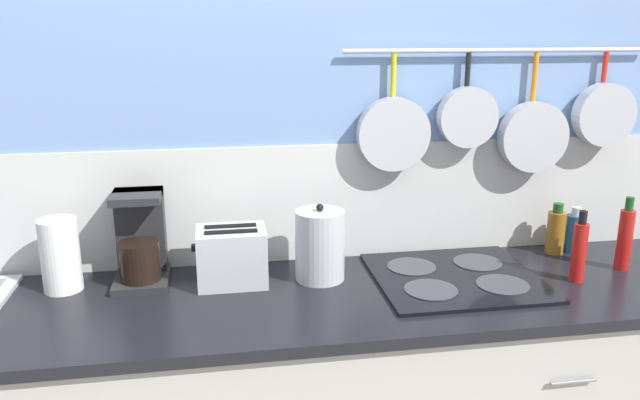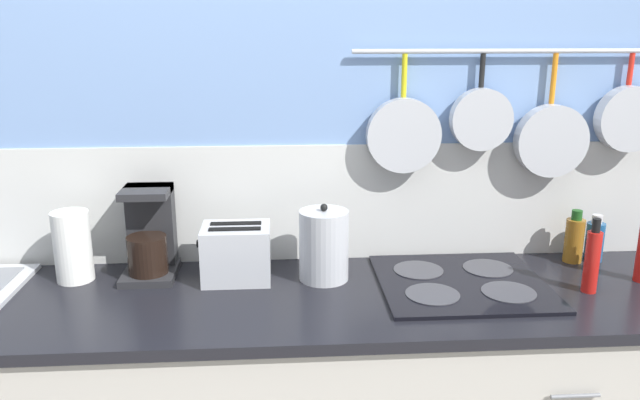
{
  "view_description": "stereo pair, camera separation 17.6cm",
  "coord_description": "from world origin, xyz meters",
  "px_view_note": "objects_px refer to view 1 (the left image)",
  "views": [
    {
      "loc": [
        -0.25,
        -1.75,
        1.68
      ],
      "look_at": [
        0.04,
        0.0,
        1.19
      ],
      "focal_mm": 35.0,
      "sensor_mm": 36.0,
      "label": 1
    },
    {
      "loc": [
        -0.08,
        -1.77,
        1.68
      ],
      "look_at": [
        0.04,
        0.0,
        1.19
      ],
      "focal_mm": 35.0,
      "sensor_mm": 36.0,
      "label": 2
    }
  ],
  "objects_px": {
    "bottle_olive_oil": "(579,251)",
    "bottle_sesame_oil": "(625,238)",
    "bottle_vinegar": "(574,232)",
    "coffee_maker": "(141,244)",
    "bottle_cooking_wine": "(556,231)",
    "paper_towel_roll": "(60,255)",
    "kettle": "(320,245)",
    "toaster": "(232,256)"
  },
  "relations": [
    {
      "from": "kettle",
      "to": "bottle_cooking_wine",
      "type": "distance_m",
      "value": 0.89
    },
    {
      "from": "coffee_maker",
      "to": "bottle_cooking_wine",
      "type": "distance_m",
      "value": 1.46
    },
    {
      "from": "paper_towel_roll",
      "to": "coffee_maker",
      "type": "xyz_separation_m",
      "value": [
        0.24,
        0.04,
        0.01
      ]
    },
    {
      "from": "coffee_maker",
      "to": "bottle_olive_oil",
      "type": "bearing_deg",
      "value": -10.03
    },
    {
      "from": "bottle_olive_oil",
      "to": "bottle_sesame_oil",
      "type": "relative_size",
      "value": 0.94
    },
    {
      "from": "bottle_vinegar",
      "to": "bottle_cooking_wine",
      "type": "bearing_deg",
      "value": -178.1
    },
    {
      "from": "kettle",
      "to": "paper_towel_roll",
      "type": "bearing_deg",
      "value": 176.8
    },
    {
      "from": "toaster",
      "to": "bottle_olive_oil",
      "type": "xyz_separation_m",
      "value": [
        1.1,
        -0.17,
        0.01
      ]
    },
    {
      "from": "bottle_olive_oil",
      "to": "bottle_vinegar",
      "type": "height_order",
      "value": "bottle_olive_oil"
    },
    {
      "from": "kettle",
      "to": "bottle_sesame_oil",
      "type": "bearing_deg",
      "value": -4.92
    },
    {
      "from": "paper_towel_roll",
      "to": "coffee_maker",
      "type": "distance_m",
      "value": 0.24
    },
    {
      "from": "coffee_maker",
      "to": "bottle_sesame_oil",
      "type": "distance_m",
      "value": 1.61
    },
    {
      "from": "paper_towel_roll",
      "to": "kettle",
      "type": "xyz_separation_m",
      "value": [
        0.81,
        -0.05,
        0.0
      ]
    },
    {
      "from": "toaster",
      "to": "bottle_vinegar",
      "type": "xyz_separation_m",
      "value": [
        1.25,
        0.09,
        -0.02
      ]
    },
    {
      "from": "kettle",
      "to": "bottle_vinegar",
      "type": "height_order",
      "value": "kettle"
    },
    {
      "from": "kettle",
      "to": "bottle_olive_oil",
      "type": "relative_size",
      "value": 1.07
    },
    {
      "from": "kettle",
      "to": "coffee_maker",
      "type": "bearing_deg",
      "value": 171.36
    },
    {
      "from": "paper_towel_roll",
      "to": "coffee_maker",
      "type": "height_order",
      "value": "coffee_maker"
    },
    {
      "from": "bottle_sesame_oil",
      "to": "paper_towel_roll",
      "type": "bearing_deg",
      "value": 175.84
    },
    {
      "from": "bottle_olive_oil",
      "to": "bottle_vinegar",
      "type": "xyz_separation_m",
      "value": [
        0.14,
        0.26,
        -0.03
      ]
    },
    {
      "from": "bottle_olive_oil",
      "to": "bottle_cooking_wine",
      "type": "xyz_separation_m",
      "value": [
        0.07,
        0.26,
        -0.02
      ]
    },
    {
      "from": "coffee_maker",
      "to": "bottle_vinegar",
      "type": "bearing_deg",
      "value": 0.48
    },
    {
      "from": "paper_towel_roll",
      "to": "kettle",
      "type": "distance_m",
      "value": 0.81
    },
    {
      "from": "coffee_maker",
      "to": "bottle_vinegar",
      "type": "xyz_separation_m",
      "value": [
        1.53,
        0.01,
        -0.05
      ]
    },
    {
      "from": "bottle_olive_oil",
      "to": "coffee_maker",
      "type": "bearing_deg",
      "value": 169.97
    },
    {
      "from": "coffee_maker",
      "to": "bottle_cooking_wine",
      "type": "relative_size",
      "value": 1.58
    },
    {
      "from": "coffee_maker",
      "to": "bottle_cooking_wine",
      "type": "bearing_deg",
      "value": 0.41
    },
    {
      "from": "paper_towel_roll",
      "to": "bottle_sesame_oil",
      "type": "height_order",
      "value": "bottle_sesame_oil"
    },
    {
      "from": "bottle_cooking_wine",
      "to": "bottle_sesame_oil",
      "type": "xyz_separation_m",
      "value": [
        0.14,
        -0.19,
        0.03
      ]
    },
    {
      "from": "bottle_olive_oil",
      "to": "bottle_cooking_wine",
      "type": "distance_m",
      "value": 0.27
    },
    {
      "from": "toaster",
      "to": "kettle",
      "type": "relative_size",
      "value": 0.92
    },
    {
      "from": "paper_towel_roll",
      "to": "bottle_vinegar",
      "type": "xyz_separation_m",
      "value": [
        1.77,
        0.05,
        -0.04
      ]
    },
    {
      "from": "bottle_vinegar",
      "to": "kettle",
      "type": "bearing_deg",
      "value": -174.07
    },
    {
      "from": "bottle_cooking_wine",
      "to": "bottle_sesame_oil",
      "type": "height_order",
      "value": "bottle_sesame_oil"
    },
    {
      "from": "kettle",
      "to": "bottle_olive_oil",
      "type": "bearing_deg",
      "value": -11.0
    },
    {
      "from": "toaster",
      "to": "kettle",
      "type": "height_order",
      "value": "kettle"
    },
    {
      "from": "toaster",
      "to": "bottle_sesame_oil",
      "type": "relative_size",
      "value": 0.92
    },
    {
      "from": "bottle_cooking_wine",
      "to": "bottle_vinegar",
      "type": "bearing_deg",
      "value": 1.9
    },
    {
      "from": "paper_towel_roll",
      "to": "bottle_olive_oil",
      "type": "relative_size",
      "value": 0.97
    },
    {
      "from": "paper_towel_roll",
      "to": "toaster",
      "type": "xyz_separation_m",
      "value": [
        0.53,
        -0.03,
        -0.02
      ]
    },
    {
      "from": "bottle_olive_oil",
      "to": "bottle_cooking_wine",
      "type": "height_order",
      "value": "bottle_olive_oil"
    },
    {
      "from": "coffee_maker",
      "to": "bottle_sesame_oil",
      "type": "height_order",
      "value": "coffee_maker"
    }
  ]
}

